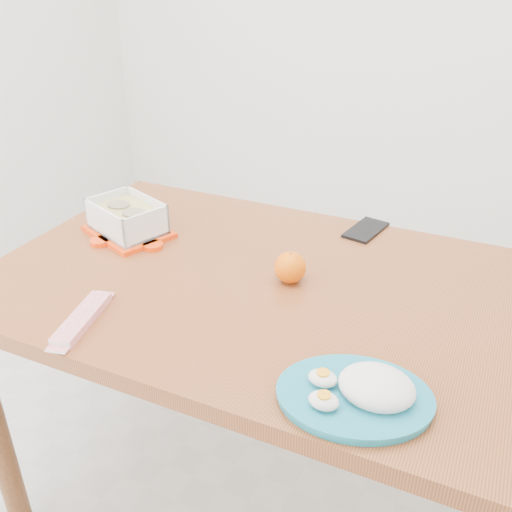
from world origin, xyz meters
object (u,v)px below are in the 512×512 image
at_px(dining_table, 256,312).
at_px(rice_plate, 362,390).
at_px(food_container, 127,218).
at_px(smartphone, 366,230).
at_px(orange_fruit, 290,267).

relative_size(dining_table, rice_plate, 3.88).
relative_size(food_container, rice_plate, 0.79).
bearing_deg(food_container, smartphone, 48.01).
xyz_separation_m(orange_fruit, smartphone, (0.07, 0.34, -0.03)).
relative_size(food_container, smartphone, 1.78).
bearing_deg(orange_fruit, rice_plate, -48.55).
distance_m(orange_fruit, smartphone, 0.35).
bearing_deg(smartphone, food_container, -142.75).
relative_size(rice_plate, smartphone, 2.24).
bearing_deg(smartphone, rice_plate, -64.52).
xyz_separation_m(dining_table, smartphone, (0.15, 0.36, 0.10)).
height_order(orange_fruit, smartphone, orange_fruit).
distance_m(food_container, smartphone, 0.65).
bearing_deg(smartphone, orange_fruit, -93.98).
xyz_separation_m(rice_plate, smartphone, (-0.20, 0.64, -0.02)).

